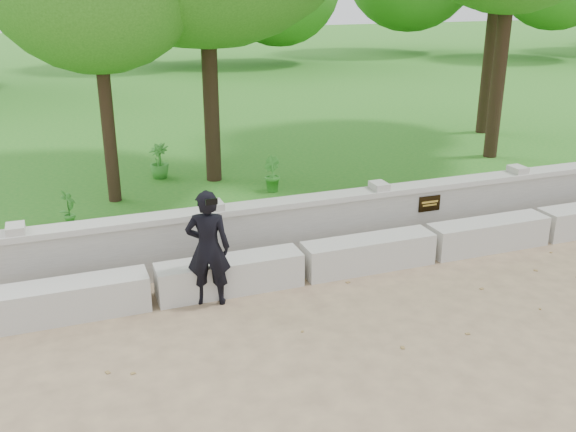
{
  "coord_description": "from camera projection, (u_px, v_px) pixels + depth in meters",
  "views": [
    {
      "loc": [
        -4.91,
        -5.4,
        3.81
      ],
      "look_at": [
        -2.23,
        1.82,
        0.96
      ],
      "focal_mm": 40.0,
      "sensor_mm": 36.0,
      "label": 1
    }
  ],
  "objects": [
    {
      "name": "ground",
      "position": [
        515.0,
        318.0,
        7.67
      ],
      "size": [
        80.0,
        80.0,
        0.0
      ],
      "primitive_type": "plane",
      "color": "tan",
      "rests_on": "ground"
    },
    {
      "name": "lawn",
      "position": [
        219.0,
        106.0,
        19.94
      ],
      "size": [
        40.0,
        22.0,
        0.25
      ],
      "primitive_type": "cube",
      "color": "#24741F",
      "rests_on": "ground"
    },
    {
      "name": "concrete_bench",
      "position": [
        430.0,
        244.0,
        9.27
      ],
      "size": [
        11.9,
        0.45,
        0.45
      ],
      "color": "beige",
      "rests_on": "ground"
    },
    {
      "name": "parapet_wall",
      "position": [
        407.0,
        213.0,
        9.8
      ],
      "size": [
        12.5,
        0.35,
        0.9
      ],
      "color": "#BAB7B0",
      "rests_on": "ground"
    },
    {
      "name": "man_main",
      "position": [
        208.0,
        248.0,
        7.8
      ],
      "size": [
        0.62,
        0.58,
        1.48
      ],
      "color": "black",
      "rests_on": "ground"
    },
    {
      "name": "shrub_a",
      "position": [
        68.0,
        208.0,
        9.81
      ],
      "size": [
        0.31,
        0.36,
        0.57
      ],
      "primitive_type": "imported",
      "rotation": [
        0.0,
        0.0,
        1.11
      ],
      "color": "#3C8F30",
      "rests_on": "lawn"
    },
    {
      "name": "shrub_b",
      "position": [
        271.0,
        174.0,
        11.4
      ],
      "size": [
        0.33,
        0.39,
        0.63
      ],
      "primitive_type": "imported",
      "rotation": [
        0.0,
        0.0,
        1.74
      ],
      "color": "#3C8F30",
      "rests_on": "lawn"
    },
    {
      "name": "shrub_d",
      "position": [
        159.0,
        161.0,
        12.16
      ],
      "size": [
        0.49,
        0.48,
        0.66
      ],
      "primitive_type": "imported",
      "rotation": [
        0.0,
        0.0,
        5.66
      ],
      "color": "#3C8F30",
      "rests_on": "lawn"
    }
  ]
}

